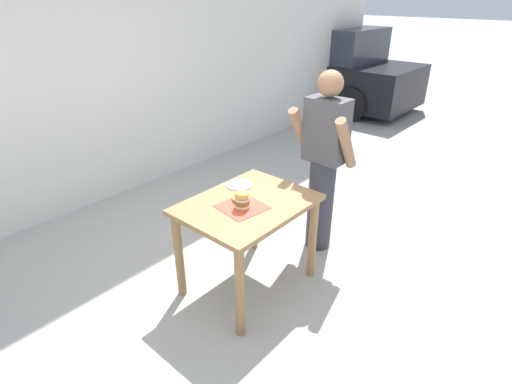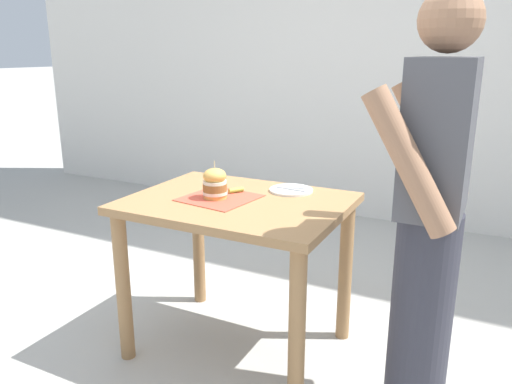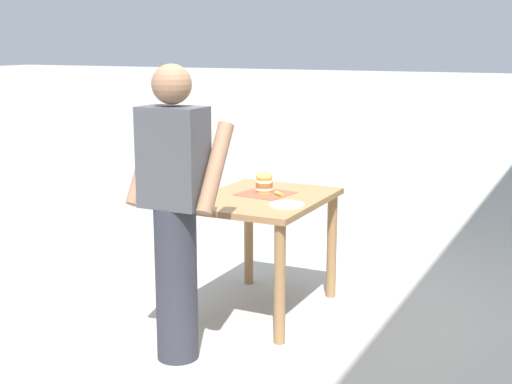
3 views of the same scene
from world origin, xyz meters
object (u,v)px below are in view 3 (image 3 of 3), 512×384
Objects in this scene: patio_table at (263,218)px; pickle_spear at (279,194)px; side_plate_with_forks at (287,205)px; sandwich at (264,182)px; diner_across_table at (175,209)px.

patio_table is 13.65× the size of pickle_spear.
sandwich is at bearing -43.65° from side_plate_with_forks.
side_plate_with_forks is 0.81m from diner_across_table.
diner_across_table is at bearing 85.30° from sandwich.
pickle_spear is 0.97m from diner_across_table.
sandwich is 0.15m from pickle_spear.
diner_across_table reaches higher than patio_table.
patio_table is at bearing -34.55° from side_plate_with_forks.
patio_table is at bearing 32.39° from pickle_spear.
side_plate_with_forks is at bearing 124.53° from pickle_spear.
patio_table is 4.65× the size of side_plate_with_forks.
patio_table is 0.93m from diner_across_table.
side_plate_with_forks reaches higher than patio_table.
diner_across_table is (0.08, 0.99, 0.01)m from sandwich.
side_plate_with_forks is 0.13× the size of diner_across_table.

